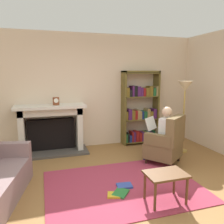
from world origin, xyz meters
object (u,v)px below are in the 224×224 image
(armchair_reading, at_px, (167,143))
(floor_lamp, at_px, (185,92))
(fireplace, at_px, (51,127))
(seated_reader, at_px, (161,132))
(mantel_clock, at_px, (56,101))
(bookshelf, at_px, (140,109))
(side_table, at_px, (166,178))

(armchair_reading, bearing_deg, floor_lamp, 177.65)
(fireplace, height_order, seated_reader, seated_reader)
(mantel_clock, height_order, floor_lamp, floor_lamp)
(fireplace, height_order, mantel_clock, mantel_clock)
(bookshelf, bearing_deg, seated_reader, -95.29)
(mantel_clock, bearing_deg, fireplace, 140.12)
(fireplace, height_order, side_table, fireplace)
(fireplace, xyz_separation_m, floor_lamp, (2.86, -0.84, 0.78))
(bookshelf, relative_size, floor_lamp, 1.14)
(bookshelf, bearing_deg, armchair_reading, -91.97)
(fireplace, bearing_deg, seated_reader, -31.38)
(bookshelf, height_order, side_table, bookshelf)
(fireplace, distance_m, armchair_reading, 2.54)
(floor_lamp, bearing_deg, bookshelf, 127.57)
(fireplace, height_order, armchair_reading, fireplace)
(floor_lamp, bearing_deg, armchair_reading, -144.39)
(mantel_clock, relative_size, bookshelf, 0.09)
(mantel_clock, bearing_deg, seated_reader, -30.79)
(mantel_clock, xyz_separation_m, armchair_reading, (2.02, -1.25, -0.75))
(fireplace, height_order, bookshelf, bookshelf)
(mantel_clock, height_order, armchair_reading, mantel_clock)
(seated_reader, distance_m, floor_lamp, 1.16)
(armchair_reading, relative_size, seated_reader, 0.85)
(side_table, height_order, floor_lamp, floor_lamp)
(fireplace, relative_size, mantel_clock, 9.13)
(seated_reader, relative_size, floor_lamp, 0.71)
(mantel_clock, distance_m, floor_lamp, 2.84)
(bookshelf, bearing_deg, floor_lamp, -52.43)
(seated_reader, bearing_deg, armchair_reading, 90.00)
(seated_reader, xyz_separation_m, floor_lamp, (0.79, 0.42, 0.74))
(armchair_reading, distance_m, side_table, 1.45)
(armchair_reading, xyz_separation_m, seated_reader, (-0.07, 0.09, 0.20))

